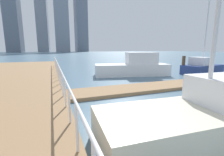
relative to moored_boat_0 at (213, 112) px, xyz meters
name	(u,v)px	position (x,y,z in m)	size (l,w,h in m)	color
ground_plane	(83,70)	(-0.88, 16.21, -0.64)	(300.00, 300.00, 0.00)	slate
floating_dock	(159,86)	(2.01, 5.17, -0.55)	(12.79, 2.00, 0.18)	#93704C
boardwalk_railing	(60,72)	(-4.03, 6.11, 0.58)	(0.06, 26.15, 1.08)	white
dock_piling_1	(183,65)	(7.78, 8.91, 0.28)	(0.31, 0.31, 1.83)	brown
moored_boat_0	(213,112)	(0.00, 0.00, 0.00)	(6.59, 2.56, 6.02)	beige
moored_boat_2	(134,67)	(2.90, 10.08, 0.17)	(7.24, 3.53, 2.19)	white
moored_boat_3	(202,67)	(9.72, 8.39, 0.04)	(4.58, 2.73, 7.54)	navy
skyline_tower_0	(13,18)	(-30.98, 145.82, 25.78)	(10.23, 13.49, 52.83)	slate
skyline_tower_1	(41,2)	(-10.03, 158.51, 43.34)	(9.26, 13.97, 87.96)	#8C939E
skyline_tower_2	(61,6)	(5.75, 146.24, 38.30)	(11.80, 13.20, 77.88)	gray
skyline_tower_3	(81,14)	(25.97, 164.49, 36.93)	(11.22, 13.27, 75.13)	slate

